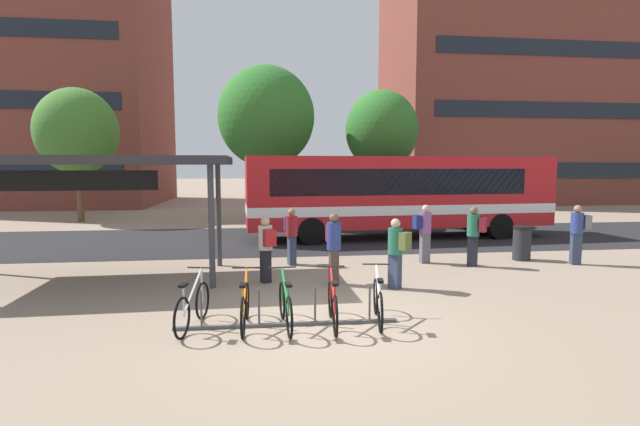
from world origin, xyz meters
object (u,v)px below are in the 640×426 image
object	(u,v)px
trash_bin	(522,243)
parked_bicycle_orange_1	(245,307)
city_bus	(401,193)
parked_bicycle_silver_0	(193,307)
parked_bicycle_red_3	(333,305)
street_tree_0	(266,117)
commuter_maroon_pack_0	(334,243)
parked_bicycle_white_4	(378,302)
commuter_navy_pack_2	(291,232)
commuter_red_pack_1	(266,245)
street_tree_1	(77,131)
commuter_olive_pack_3	(397,249)
commuter_navy_pack_6	(424,230)
street_tree_2	(382,131)
parked_bicycle_green_2	(285,307)
commuter_grey_pack_5	(578,230)
commuter_maroon_pack_4	(474,232)
transit_shelter	(82,164)

from	to	relation	value
trash_bin	parked_bicycle_orange_1	bearing A→B (deg)	-147.75
city_bus	parked_bicycle_silver_0	world-z (taller)	city_bus
parked_bicycle_red_3	street_tree_0	xyz separation A→B (m)	(-0.95, 15.27, 4.82)
commuter_maroon_pack_0	street_tree_0	xyz separation A→B (m)	(-1.42, 12.28, 4.21)
parked_bicycle_white_4	commuter_navy_pack_2	world-z (taller)	commuter_navy_pack_2
commuter_red_pack_1	street_tree_1	world-z (taller)	street_tree_1
commuter_olive_pack_3	commuter_navy_pack_6	distance (m)	3.22
commuter_navy_pack_2	street_tree_2	world-z (taller)	street_tree_2
commuter_navy_pack_2	street_tree_0	size ratio (longest dim) A/B	0.21
parked_bicycle_white_4	street_tree_2	size ratio (longest dim) A/B	0.26
parked_bicycle_green_2	commuter_grey_pack_5	size ratio (longest dim) A/B	1.00
parked_bicycle_green_2	commuter_maroon_pack_4	distance (m)	7.16
commuter_olive_pack_3	street_tree_0	bearing A→B (deg)	-29.22
transit_shelter	commuter_olive_pack_3	xyz separation A→B (m)	(7.41, -1.76, -1.96)
commuter_maroon_pack_4	city_bus	bearing A→B (deg)	-50.36
parked_bicycle_silver_0	commuter_maroon_pack_4	distance (m)	8.38
parked_bicycle_white_4	commuter_olive_pack_3	bearing A→B (deg)	-14.53
street_tree_2	city_bus	bearing A→B (deg)	-95.35
parked_bicycle_green_2	commuter_grey_pack_5	xyz separation A→B (m)	(8.65, 4.37, 0.61)
parked_bicycle_red_3	street_tree_1	world-z (taller)	street_tree_1
transit_shelter	parked_bicycle_green_2	bearing A→B (deg)	-42.13
parked_bicycle_white_4	parked_bicycle_silver_0	bearing A→B (deg)	97.54
parked_bicycle_orange_1	commuter_maroon_pack_0	bearing A→B (deg)	-32.47
parked_bicycle_silver_0	commuter_navy_pack_6	size ratio (longest dim) A/B	0.99
trash_bin	commuter_olive_pack_3	bearing A→B (deg)	-149.06
parked_bicycle_silver_0	parked_bicycle_green_2	world-z (taller)	same
commuter_olive_pack_3	commuter_red_pack_1	bearing A→B (deg)	30.56
transit_shelter	commuter_maroon_pack_0	size ratio (longest dim) A/B	4.16
commuter_olive_pack_3	city_bus	bearing A→B (deg)	-58.70
parked_bicycle_white_4	commuter_navy_pack_2	xyz separation A→B (m)	(-1.24, 5.32, 0.56)
commuter_red_pack_1	commuter_olive_pack_3	bearing A→B (deg)	-130.71
transit_shelter	street_tree_2	bearing A→B (deg)	45.46
trash_bin	street_tree_1	size ratio (longest dim) A/B	0.15
commuter_maroon_pack_0	commuter_grey_pack_5	xyz separation A→B (m)	(7.34, 1.40, 0.01)
transit_shelter	commuter_maroon_pack_0	distance (m)	6.43
commuter_red_pack_1	parked_bicycle_orange_1	bearing A→B (deg)	150.21
parked_bicycle_white_4	transit_shelter	distance (m)	7.98
parked_bicycle_orange_1	commuter_grey_pack_5	distance (m)	10.33
street_tree_1	parked_bicycle_white_4	bearing A→B (deg)	-56.72
commuter_olive_pack_3	street_tree_2	bearing A→B (deg)	-54.18
street_tree_0	commuter_navy_pack_2	bearing A→B (deg)	-86.75
commuter_red_pack_1	commuter_maroon_pack_4	size ratio (longest dim) A/B	0.96
parked_bicycle_orange_1	commuter_olive_pack_3	distance (m)	4.12
commuter_maroon_pack_0	street_tree_0	distance (m)	13.06
parked_bicycle_white_4	commuter_navy_pack_6	size ratio (longest dim) A/B	0.99
parked_bicycle_red_3	parked_bicycle_white_4	xyz separation A→B (m)	(0.84, 0.09, 0.00)
transit_shelter	commuter_red_pack_1	world-z (taller)	transit_shelter
commuter_navy_pack_6	street_tree_1	world-z (taller)	street_tree_1
parked_bicycle_silver_0	commuter_red_pack_1	size ratio (longest dim) A/B	1.04
commuter_navy_pack_2	commuter_grey_pack_5	xyz separation A→B (m)	(8.21, -1.02, 0.06)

